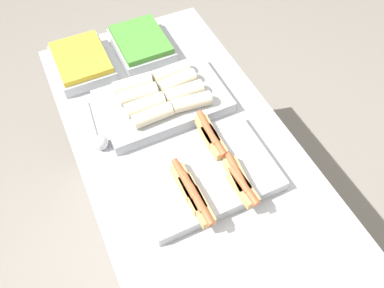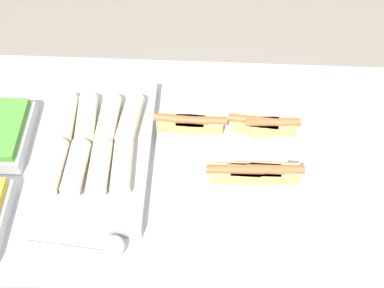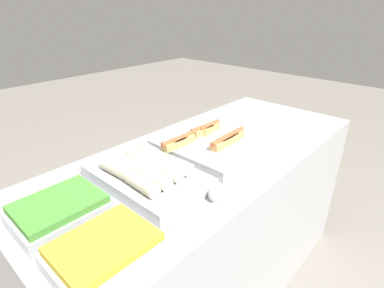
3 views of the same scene
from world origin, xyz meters
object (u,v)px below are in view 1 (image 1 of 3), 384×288
tray_hotdogs (205,173)px  tray_side_back (141,44)px  serving_spoon_near (100,140)px  tray_side_front (82,62)px  tray_wraps (162,99)px

tray_hotdogs → tray_side_back: size_ratio=1.62×
tray_hotdogs → serving_spoon_near: tray_hotdogs is taller
tray_hotdogs → serving_spoon_near: (-0.29, -0.28, -0.01)m
tray_side_back → tray_hotdogs: bearing=-3.1°
tray_side_front → serving_spoon_near: tray_side_front is taller
tray_side_front → tray_side_back: size_ratio=1.00×
tray_side_front → serving_spoon_near: 0.42m
tray_wraps → serving_spoon_near: tray_wraps is taller
tray_hotdogs → tray_wraps: size_ratio=0.95×
tray_hotdogs → tray_wraps: (-0.37, -0.00, 0.01)m
tray_side_back → serving_spoon_near: tray_side_back is taller
tray_side_back → serving_spoon_near: bearing=-37.8°
tray_side_front → tray_hotdogs: bearing=17.9°
tray_hotdogs → tray_side_back: (-0.71, 0.04, 0.00)m
tray_side_front → serving_spoon_near: size_ratio=1.11×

